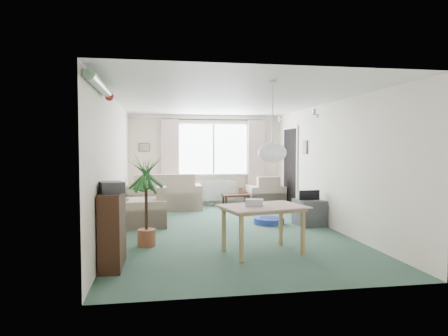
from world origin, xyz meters
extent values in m
plane|color=#2E4D3E|center=(0.00, 0.00, 0.00)|extent=(6.50, 6.50, 0.00)
cube|color=white|center=(0.20, 3.23, 1.50)|extent=(1.80, 0.03, 1.30)
cube|color=black|center=(0.20, 3.15, 2.27)|extent=(2.60, 0.03, 0.03)
cube|color=beige|center=(-0.95, 3.13, 1.27)|extent=(0.45, 0.08, 2.00)
cube|color=beige|center=(1.35, 3.13, 1.27)|extent=(0.45, 0.08, 2.00)
cube|color=white|center=(0.20, 3.19, 0.40)|extent=(1.20, 0.10, 0.55)
cube|color=black|center=(1.99, 2.20, 1.00)|extent=(0.03, 0.95, 2.00)
sphere|color=white|center=(0.20, -2.30, 1.48)|extent=(0.36, 0.36, 0.36)
cylinder|color=#196626|center=(-1.92, -2.30, 2.28)|extent=(1.60, 1.60, 0.12)
sphere|color=silver|center=(1.30, 0.90, 2.22)|extent=(0.20, 0.20, 0.20)
sphere|color=silver|center=(1.60, -0.30, 2.22)|extent=(0.20, 0.20, 0.20)
cube|color=brown|center=(-1.60, 3.23, 1.55)|extent=(0.28, 0.03, 0.22)
cube|color=brown|center=(1.98, 1.20, 1.55)|extent=(0.03, 0.24, 0.30)
cube|color=beige|center=(-1.10, 2.75, 0.45)|extent=(1.82, 0.99, 0.90)
cube|color=tan|center=(1.48, 2.73, 0.40)|extent=(0.92, 0.87, 0.81)
cube|color=beige|center=(-1.50, 0.71, 0.38)|extent=(0.81, 0.86, 0.77)
cube|color=black|center=(0.75, 2.70, 0.18)|extent=(0.80, 0.48, 0.35)
cube|color=brown|center=(0.85, 2.74, 0.43)|extent=(0.12, 0.07, 0.16)
cube|color=black|center=(-1.84, -1.98, 0.49)|extent=(0.28, 0.80, 0.97)
cube|color=#303134|center=(-1.84, -2.02, 1.04)|extent=(0.37, 0.41, 0.14)
cylinder|color=#1E5730|center=(-1.44, -0.95, 0.71)|extent=(0.79, 0.79, 1.41)
cube|color=#A97E5B|center=(0.25, -1.64, 0.34)|extent=(1.22, 0.95, 0.68)
cube|color=silver|center=(0.13, -1.64, 0.74)|extent=(0.29, 0.25, 0.12)
cube|color=#38393D|center=(1.70, 0.21, 0.25)|extent=(0.55, 0.60, 0.51)
cylinder|color=#214D99|center=(0.96, 0.49, 0.06)|extent=(0.80, 0.80, 0.12)
camera|label=1|loc=(-1.25, -7.25, 1.55)|focal=32.00mm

